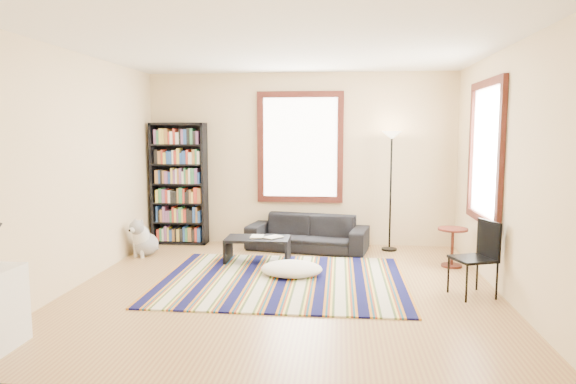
# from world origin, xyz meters

# --- Properties ---
(floor) EXTENTS (5.00, 5.00, 0.10)m
(floor) POSITION_xyz_m (0.00, 0.00, -0.05)
(floor) COLOR tan
(floor) RESTS_ON ground
(ceiling) EXTENTS (5.00, 5.00, 0.10)m
(ceiling) POSITION_xyz_m (0.00, 0.00, 2.85)
(ceiling) COLOR white
(ceiling) RESTS_ON floor
(wall_back) EXTENTS (5.00, 0.10, 2.80)m
(wall_back) POSITION_xyz_m (0.00, 2.55, 1.40)
(wall_back) COLOR beige
(wall_back) RESTS_ON floor
(wall_front) EXTENTS (5.00, 0.10, 2.80)m
(wall_front) POSITION_xyz_m (0.00, -2.55, 1.40)
(wall_front) COLOR beige
(wall_front) RESTS_ON floor
(wall_left) EXTENTS (0.10, 5.00, 2.80)m
(wall_left) POSITION_xyz_m (-2.55, 0.00, 1.40)
(wall_left) COLOR beige
(wall_left) RESTS_ON floor
(wall_right) EXTENTS (0.10, 5.00, 2.80)m
(wall_right) POSITION_xyz_m (2.55, 0.00, 1.40)
(wall_right) COLOR beige
(wall_right) RESTS_ON floor
(window_back) EXTENTS (1.20, 0.06, 1.60)m
(window_back) POSITION_xyz_m (0.00, 2.47, 1.60)
(window_back) COLOR white
(window_back) RESTS_ON wall_back
(window_right) EXTENTS (0.06, 1.20, 1.60)m
(window_right) POSITION_xyz_m (2.47, 0.80, 1.60)
(window_right) COLOR white
(window_right) RESTS_ON wall_right
(rug) EXTENTS (3.04, 2.43, 0.02)m
(rug) POSITION_xyz_m (-0.05, 0.32, 0.01)
(rug) COLOR #0B0C39
(rug) RESTS_ON floor
(sofa) EXTENTS (1.97, 1.06, 0.54)m
(sofa) POSITION_xyz_m (0.15, 2.05, 0.27)
(sofa) COLOR black
(sofa) RESTS_ON floor
(bookshelf) EXTENTS (0.90, 0.30, 2.00)m
(bookshelf) POSITION_xyz_m (-1.99, 2.32, 1.00)
(bookshelf) COLOR black
(bookshelf) RESTS_ON floor
(coffee_table) EXTENTS (1.00, 0.73, 0.36)m
(coffee_table) POSITION_xyz_m (-0.50, 1.20, 0.18)
(coffee_table) COLOR black
(coffee_table) RESTS_ON floor
(book_a) EXTENTS (0.25, 0.19, 0.02)m
(book_a) POSITION_xyz_m (-0.60, 1.20, 0.37)
(book_a) COLOR beige
(book_a) RESTS_ON coffee_table
(book_b) EXTENTS (0.31, 0.32, 0.02)m
(book_b) POSITION_xyz_m (-0.35, 1.25, 0.37)
(book_b) COLOR beige
(book_b) RESTS_ON coffee_table
(floor_cushion) EXTENTS (0.85, 0.67, 0.20)m
(floor_cushion) POSITION_xyz_m (0.04, 0.53, 0.10)
(floor_cushion) COLOR silver
(floor_cushion) RESTS_ON floor
(floor_lamp) EXTENTS (0.40, 0.40, 1.86)m
(floor_lamp) POSITION_xyz_m (1.44, 2.15, 0.93)
(floor_lamp) COLOR black
(floor_lamp) RESTS_ON floor
(side_table) EXTENTS (0.48, 0.48, 0.54)m
(side_table) POSITION_xyz_m (2.20, 1.24, 0.27)
(side_table) COLOR #4F1B13
(side_table) RESTS_ON floor
(folding_chair) EXTENTS (0.53, 0.52, 0.86)m
(folding_chair) POSITION_xyz_m (2.15, -0.05, 0.43)
(folding_chair) COLOR black
(folding_chair) RESTS_ON floor
(dog) EXTENTS (0.56, 0.66, 0.56)m
(dog) POSITION_xyz_m (-2.25, 1.45, 0.28)
(dog) COLOR #B4B4B4
(dog) RESTS_ON floor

